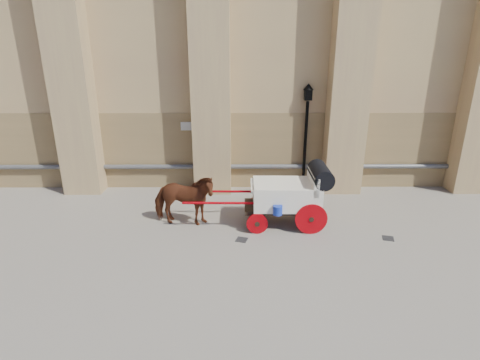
{
  "coord_description": "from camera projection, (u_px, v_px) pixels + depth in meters",
  "views": [
    {
      "loc": [
        -0.03,
        -10.24,
        5.3
      ],
      "look_at": [
        0.04,
        0.58,
        1.5
      ],
      "focal_mm": 28.0,
      "sensor_mm": 36.0,
      "label": 1
    }
  ],
  "objects": [
    {
      "name": "street_lamp",
      "position": [
        306.0,
        135.0,
        14.27
      ],
      "size": [
        0.39,
        0.39,
        4.11
      ],
      "color": "black",
      "rests_on": "ground"
    },
    {
      "name": "carriage",
      "position": [
        291.0,
        193.0,
        11.63
      ],
      "size": [
        4.52,
        1.61,
        1.97
      ],
      "rotation": [
        0.0,
        0.0,
        -0.02
      ],
      "color": "black",
      "rests_on": "ground"
    },
    {
      "name": "horse",
      "position": [
        183.0,
        200.0,
        11.66
      ],
      "size": [
        2.09,
        1.12,
        1.69
      ],
      "primitive_type": "imported",
      "rotation": [
        0.0,
        0.0,
        1.47
      ],
      "color": "brown",
      "rests_on": "ground"
    },
    {
      "name": "drain_grate_near",
      "position": [
        242.0,
        240.0,
        10.98
      ],
      "size": [
        0.4,
        0.4,
        0.01
      ],
      "primitive_type": "cube",
      "rotation": [
        0.0,
        0.0,
        -0.3
      ],
      "color": "black",
      "rests_on": "ground"
    },
    {
      "name": "drain_grate_far",
      "position": [
        388.0,
        238.0,
        11.06
      ],
      "size": [
        0.39,
        0.39,
        0.01
      ],
      "primitive_type": "cube",
      "rotation": [
        0.0,
        0.0,
        -0.27
      ],
      "color": "black",
      "rests_on": "ground"
    },
    {
      "name": "ground",
      "position": [
        239.0,
        233.0,
        11.42
      ],
      "size": [
        90.0,
        90.0,
        0.0
      ],
      "primitive_type": "plane",
      "color": "slate",
      "rests_on": "ground"
    }
  ]
}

